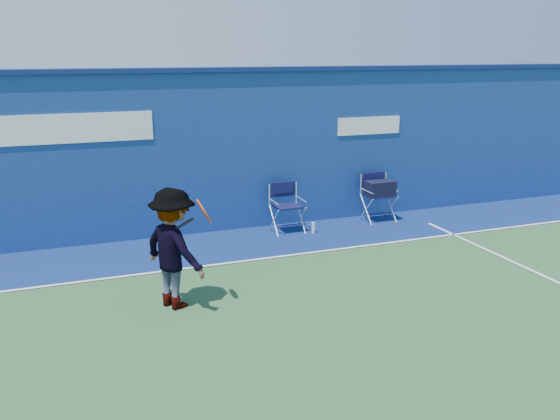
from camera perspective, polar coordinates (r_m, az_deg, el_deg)
name	(u,v)px	position (r m, az deg, el deg)	size (l,w,h in m)	color
ground	(297,356)	(6.98, 1.63, -13.85)	(80.00, 80.00, 0.00)	#2C532D
stadium_wall	(193,151)	(11.24, -8.41, 5.60)	(24.00, 0.50, 3.08)	navy
out_of_bounds_strip	(210,248)	(10.58, -6.79, -3.61)	(24.00, 1.80, 0.01)	navy
court_lines	(279,332)	(7.47, -0.14, -11.69)	(24.00, 12.00, 0.01)	white
directors_chair_left	(287,216)	(11.34, 0.68, -0.58)	(0.56, 0.52, 0.94)	silver
directors_chair_right	(379,202)	(12.22, 9.47, 0.80)	(0.58, 0.52, 0.96)	silver
water_bottle	(313,228)	(11.31, 3.23, -1.73)	(0.07, 0.07, 0.21)	silver
tennis_player	(174,248)	(8.04, -10.19, -3.65)	(1.05, 1.23, 1.65)	#EA4738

